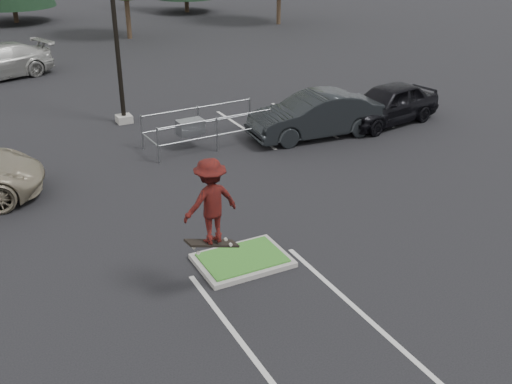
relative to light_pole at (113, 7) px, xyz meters
name	(u,v)px	position (x,y,z in m)	size (l,w,h in m)	color
ground	(243,263)	(-0.50, -12.00, -4.56)	(120.00, 120.00, 0.00)	black
grass_median	(243,260)	(-0.50, -12.00, -4.48)	(2.20, 1.60, 0.16)	#9C9891
stall_lines	(120,184)	(-1.85, -5.98, -4.56)	(22.62, 17.60, 0.01)	beige
light_pole	(113,7)	(0.00, 0.00, 0.00)	(0.70, 0.60, 10.12)	#9C9891
cart_corral	(194,126)	(1.49, -4.02, -3.76)	(4.58, 1.83, 1.28)	gray
skateboarder	(211,202)	(-1.70, -13.00, -2.22)	(1.28, 0.81, 2.14)	black
car_r_charc	(315,115)	(6.00, -5.00, -3.72)	(1.78, 5.10, 1.68)	black
car_r_black	(388,104)	(9.50, -5.00, -3.75)	(1.91, 4.75, 1.62)	black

